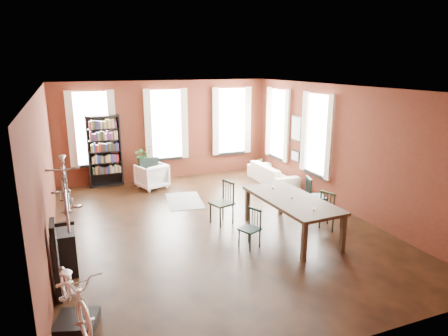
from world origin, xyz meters
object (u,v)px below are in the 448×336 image
dining_table (291,216)px  bike_trainer (77,323)px  console_table (65,250)px  plant_stand (145,174)px  dining_chair_a (250,229)px  bookshelf (105,151)px  bicycle_floor (71,267)px  dining_chair_b (222,203)px  dining_chair_d (316,197)px  cream_sofa (273,171)px  white_armchair (152,175)px  dining_chair_c (331,209)px

dining_table → bike_trainer: size_ratio=4.39×
console_table → plant_stand: 5.51m
bike_trainer → plant_stand: 7.22m
dining_chair_a → bookshelf: bearing=179.1°
bicycle_floor → dining_chair_b: bearing=28.2°
dining_chair_b → console_table: bearing=-90.8°
dining_chair_d → bicycle_floor: 6.28m
console_table → cream_sofa: bearing=29.3°
dining_table → cream_sofa: size_ratio=1.19×
bookshelf → console_table: size_ratio=2.75×
white_armchair → console_table: size_ratio=1.03×
white_armchair → bike_trainer: size_ratio=1.46×
bookshelf → dining_table: bearing=-57.6°
dining_chair_c → bike_trainer: (-5.62, -1.66, -0.38)m
dining_chair_b → plant_stand: size_ratio=1.63×
cream_sofa → bike_trainer: cream_sofa is taller
dining_chair_c → cream_sofa: bearing=-29.7°
white_armchair → plant_stand: 0.54m
bookshelf → bicycle_floor: (-1.17, -7.10, -0.11)m
dining_chair_c → bookshelf: bearing=17.5°
dining_chair_a → bike_trainer: 3.76m
white_armchair → console_table: 5.11m
dining_chair_d → console_table: size_ratio=1.25×
plant_stand → dining_chair_b: bearing=-74.9°
dining_chair_b → dining_chair_d: dining_chair_b is taller
dining_chair_d → bicycle_floor: (-5.74, -2.49, 0.49)m
white_armchair → console_table: bearing=40.8°
bookshelf → dining_chair_d: bearing=-45.2°
dining_table → cream_sofa: (1.54, 3.67, -0.02)m
dining_chair_c → bookshelf: 7.03m
bookshelf → bicycle_floor: size_ratio=1.33×
dining_chair_d → bicycle_floor: bearing=129.7°
dining_chair_c → plant_stand: dining_chair_c is taller
dining_table → dining_chair_a: size_ratio=3.06×
console_table → plant_stand: console_table is taller
cream_sofa → bookshelf: bearing=71.0°
dining_table → dining_chair_a: dining_table is taller
dining_chair_b → bicycle_floor: (-3.38, -2.89, 0.48)m
dining_chair_d → console_table: 5.88m
bookshelf → dining_chair_a: bearing=-68.0°
dining_table → white_armchair: size_ratio=3.00×
bicycle_floor → console_table: bearing=81.0°
dining_table → dining_chair_a: bearing=-170.7°
dining_table → bike_trainer: (-4.58, -1.71, -0.34)m
plant_stand → dining_table: bearing=-66.2°
bicycle_floor → white_armchair: bearing=56.6°
dining_table → plant_stand: dining_table is taller
console_table → dining_chair_c: bearing=-2.2°
dining_chair_d → dining_chair_c: bearing=-173.0°
bike_trainer → console_table: 1.91m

